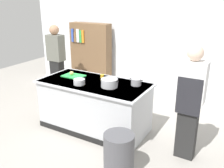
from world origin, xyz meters
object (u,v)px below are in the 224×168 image
(bookshelf, at_px, (91,56))
(onion, at_px, (72,73))
(person_chef, at_px, (190,101))
(mixing_bowl, at_px, (79,82))
(trash_bin, at_px, (119,154))
(juice_cup, at_px, (102,77))
(sauce_pan, at_px, (136,82))
(person_guest, at_px, (56,60))
(stock_pot, at_px, (109,83))

(bookshelf, bearing_deg, onion, -66.49)
(person_chef, xyz_separation_m, bookshelf, (-2.98, 1.83, -0.06))
(onion, distance_m, mixing_bowl, 0.51)
(onion, relative_size, trash_bin, 0.13)
(mixing_bowl, xyz_separation_m, trash_bin, (1.14, -0.68, -0.64))
(juice_cup, height_order, trash_bin, juice_cup)
(onion, bearing_deg, sauce_pan, 6.42)
(sauce_pan, xyz_separation_m, mixing_bowl, (-0.86, -0.45, -0.01))
(person_chef, bearing_deg, onion, 71.79)
(onion, distance_m, trash_bin, 1.95)
(onion, xyz_separation_m, person_guest, (-1.09, 0.79, -0.05))
(mixing_bowl, height_order, person_guest, person_guest)
(stock_pot, distance_m, sauce_pan, 0.46)
(juice_cup, xyz_separation_m, person_guest, (-1.70, 0.69, -0.04))
(onion, bearing_deg, bookshelf, 113.51)
(sauce_pan, height_order, person_chef, person_chef)
(juice_cup, distance_m, bookshelf, 2.11)
(person_guest, xyz_separation_m, bookshelf, (0.34, 0.93, -0.06))
(sauce_pan, bearing_deg, onion, -173.58)
(stock_pot, height_order, mixing_bowl, stock_pot)
(trash_bin, bearing_deg, sauce_pan, 104.19)
(juice_cup, xyz_separation_m, bookshelf, (-1.36, 1.61, -0.10))
(stock_pot, bearing_deg, trash_bin, -52.68)
(juice_cup, xyz_separation_m, trash_bin, (0.93, -1.09, -0.64))
(person_chef, relative_size, person_guest, 1.00)
(mixing_bowl, relative_size, juice_cup, 1.96)
(onion, bearing_deg, person_chef, -3.00)
(stock_pot, bearing_deg, onion, 170.51)
(mixing_bowl, height_order, bookshelf, bookshelf)
(onion, relative_size, bookshelf, 0.05)
(person_guest, bearing_deg, mixing_bowl, 67.81)
(mixing_bowl, bearing_deg, trash_bin, -30.69)
(onion, xyz_separation_m, juice_cup, (0.62, 0.10, -0.01))
(juice_cup, bearing_deg, stock_pot, -40.46)
(trash_bin, height_order, bookshelf, bookshelf)
(trash_bin, bearing_deg, stock_pot, 127.32)
(stock_pot, height_order, sauce_pan, stock_pot)
(juice_cup, distance_m, person_chef, 1.63)
(sauce_pan, xyz_separation_m, trash_bin, (0.29, -1.13, -0.65))
(person_chef, distance_m, person_guest, 3.44)
(juice_cup, distance_m, trash_bin, 1.57)
(sauce_pan, distance_m, trash_bin, 1.33)
(person_chef, bearing_deg, juice_cup, 67.08)
(juice_cup, bearing_deg, sauce_pan, 3.61)
(sauce_pan, relative_size, juice_cup, 2.37)
(onion, xyz_separation_m, person_chef, (2.23, -0.12, -0.04))
(onion, xyz_separation_m, stock_pot, (0.92, -0.15, 0.01))
(mixing_bowl, distance_m, person_guest, 1.85)
(stock_pot, distance_m, person_guest, 2.21)
(onion, relative_size, sauce_pan, 0.33)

